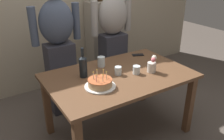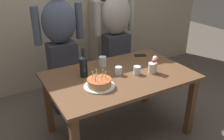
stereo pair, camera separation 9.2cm
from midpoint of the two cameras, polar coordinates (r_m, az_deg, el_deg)
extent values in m
plane|color=#564C44|center=(2.90, 2.56, -14.39)|extent=(10.00, 10.00, 0.00)
cube|color=tan|center=(3.69, -10.42, 16.11)|extent=(5.20, 0.10, 2.60)
cube|color=brown|center=(2.50, 2.87, -1.43)|extent=(1.50, 0.96, 0.03)
cube|color=brown|center=(2.82, 19.22, -8.30)|extent=(0.07, 0.07, 0.70)
cube|color=brown|center=(2.78, -14.04, -8.06)|extent=(0.07, 0.07, 0.70)
cube|color=brown|center=(3.33, 8.89, -1.90)|extent=(0.07, 0.07, 0.70)
cylinder|color=white|center=(2.25, -1.85, -3.89)|extent=(0.30, 0.30, 0.01)
cylinder|color=tan|center=(2.24, -1.87, -3.04)|extent=(0.23, 0.23, 0.06)
cylinder|color=#B75B33|center=(2.22, -1.88, -2.25)|extent=(0.23, 0.23, 0.01)
cylinder|color=beige|center=(2.21, -3.44, -1.38)|extent=(0.01, 0.01, 0.07)
sphere|color=#F9C64C|center=(2.19, -3.47, -0.44)|extent=(0.01, 0.01, 0.01)
cylinder|color=pink|center=(2.16, -2.79, -2.00)|extent=(0.01, 0.01, 0.07)
sphere|color=#F9C64C|center=(2.14, -2.82, -1.04)|extent=(0.01, 0.01, 0.01)
cylinder|color=beige|center=(2.16, -1.20, -2.04)|extent=(0.01, 0.01, 0.07)
sphere|color=#F9C64C|center=(2.14, -1.21, -1.08)|extent=(0.01, 0.01, 0.01)
cylinder|color=beige|center=(2.20, -0.33, -1.45)|extent=(0.01, 0.01, 0.07)
sphere|color=#F9C64C|center=(2.18, -0.33, -0.50)|extent=(0.01, 0.01, 0.01)
cylinder|color=#EAB266|center=(2.25, -1.02, -0.85)|extent=(0.01, 0.01, 0.07)
sphere|color=#F9C64C|center=(2.23, -1.03, 0.08)|extent=(0.01, 0.01, 0.01)
cylinder|color=beige|center=(2.25, -2.55, -0.82)|extent=(0.01, 0.01, 0.07)
sphere|color=#F9C64C|center=(2.24, -2.57, 0.11)|extent=(0.01, 0.01, 0.01)
cylinder|color=silver|center=(2.67, -1.29, 2.04)|extent=(0.08, 0.08, 0.11)
cylinder|color=silver|center=(2.47, 2.61, -0.19)|extent=(0.07, 0.07, 0.09)
cylinder|color=silver|center=(2.50, 7.06, -0.08)|extent=(0.08, 0.08, 0.09)
cylinder|color=black|center=(2.43, -5.72, 0.64)|extent=(0.08, 0.08, 0.20)
cone|color=black|center=(2.38, -5.83, 3.15)|extent=(0.08, 0.08, 0.03)
cylinder|color=black|center=(2.36, -5.89, 4.40)|extent=(0.03, 0.03, 0.08)
cube|color=black|center=(3.02, 7.64, 3.50)|extent=(0.16, 0.12, 0.01)
cylinder|color=silver|center=(2.56, 10.68, 0.48)|extent=(0.09, 0.09, 0.11)
sphere|color=#DB6670|center=(2.50, 11.08, 2.22)|extent=(0.05, 0.05, 0.05)
sphere|color=silver|center=(2.53, 11.31, 2.75)|extent=(0.05, 0.05, 0.05)
cube|color=#33333D|center=(3.12, -10.52, -1.71)|extent=(0.34, 0.23, 0.92)
ellipsoid|color=#424C60|center=(2.88, -11.63, 11.25)|extent=(0.41, 0.27, 0.52)
cylinder|color=#424C60|center=(3.00, -6.99, 11.59)|extent=(0.09, 0.09, 0.44)
cylinder|color=#424C60|center=(2.85, -16.80, 10.03)|extent=(0.09, 0.09, 0.44)
cube|color=#33333D|center=(3.41, 1.71, 1.11)|extent=(0.34, 0.23, 0.92)
ellipsoid|color=#9E9993|center=(3.20, 1.88, 13.03)|extent=(0.41, 0.27, 0.52)
cylinder|color=#9E9993|center=(3.37, 5.48, 13.07)|extent=(0.09, 0.09, 0.44)
cylinder|color=#9E9993|center=(3.10, -2.62, 12.17)|extent=(0.09, 0.09, 0.44)
cube|color=#9E9384|center=(3.90, 0.30, 6.95)|extent=(0.61, 0.30, 1.27)
camera|label=1|loc=(0.05, -88.88, 0.51)|focal=38.27mm
camera|label=2|loc=(0.05, 91.12, -0.51)|focal=38.27mm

